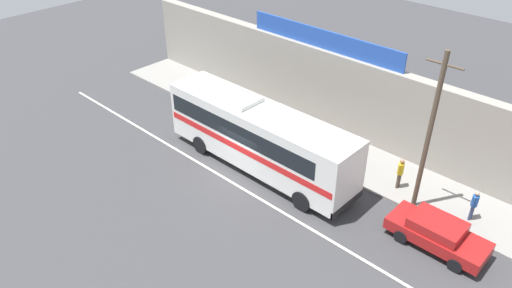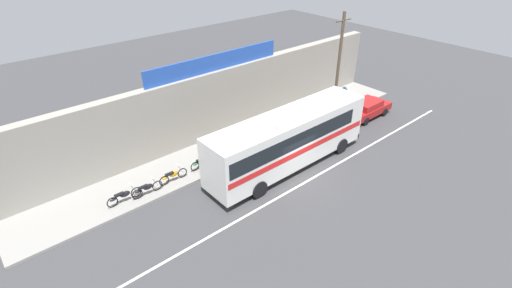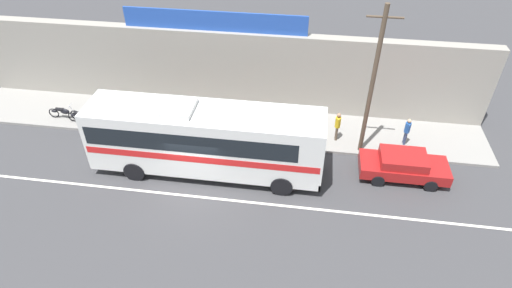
# 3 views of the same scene
# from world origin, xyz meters

# --- Properties ---
(ground_plane) EXTENTS (70.00, 70.00, 0.00)m
(ground_plane) POSITION_xyz_m (0.00, 0.00, 0.00)
(ground_plane) COLOR #3A3A3D
(sidewalk_slab) EXTENTS (30.00, 3.60, 0.14)m
(sidewalk_slab) POSITION_xyz_m (0.00, 5.20, 0.07)
(sidewalk_slab) COLOR gray
(sidewalk_slab) RESTS_ON ground_plane
(storefront_facade) EXTENTS (30.00, 0.70, 4.80)m
(storefront_facade) POSITION_xyz_m (0.00, 7.35, 2.40)
(storefront_facade) COLOR gray
(storefront_facade) RESTS_ON ground_plane
(storefront_billboard) EXTENTS (10.29, 0.12, 1.10)m
(storefront_billboard) POSITION_xyz_m (-0.43, 7.35, 5.35)
(storefront_billboard) COLOR #234CAD
(storefront_billboard) RESTS_ON storefront_facade
(road_center_stripe) EXTENTS (30.00, 0.14, 0.01)m
(road_center_stripe) POSITION_xyz_m (0.00, -0.80, 0.00)
(road_center_stripe) COLOR silver
(road_center_stripe) RESTS_ON ground_plane
(intercity_bus) EXTENTS (11.29, 2.61, 3.78)m
(intercity_bus) POSITION_xyz_m (0.26, 1.14, 2.07)
(intercity_bus) COLOR silver
(intercity_bus) RESTS_ON ground_plane
(parked_car) EXTENTS (4.24, 1.84, 1.37)m
(parked_car) POSITION_xyz_m (9.94, 2.05, 0.74)
(parked_car) COLOR maroon
(parked_car) RESTS_ON ground_plane
(utility_pole) EXTENTS (1.60, 0.22, 7.87)m
(utility_pole) POSITION_xyz_m (8.01, 3.78, 4.21)
(utility_pole) COLOR brown
(utility_pole) RESTS_ON sidewalk_slab
(motorcycle_blue) EXTENTS (1.97, 0.56, 0.94)m
(motorcycle_blue) POSITION_xyz_m (-9.02, 4.27, 0.57)
(motorcycle_blue) COLOR black
(motorcycle_blue) RESTS_ON sidewalk_slab
(motorcycle_red) EXTENTS (1.83, 0.56, 0.94)m
(motorcycle_red) POSITION_xyz_m (-7.76, 4.05, 0.57)
(motorcycle_red) COLOR black
(motorcycle_red) RESTS_ON sidewalk_slab
(motorcycle_purple) EXTENTS (1.90, 0.56, 0.94)m
(motorcycle_purple) POSITION_xyz_m (-3.85, 4.30, 0.57)
(motorcycle_purple) COLOR black
(motorcycle_purple) RESTS_ON sidewalk_slab
(motorcycle_green) EXTENTS (1.83, 0.56, 0.94)m
(motorcycle_green) POSITION_xyz_m (-6.03, 4.21, 0.57)
(motorcycle_green) COLOR black
(motorcycle_green) RESTS_ON sidewalk_slab
(pedestrian_near_shop) EXTENTS (0.30, 0.48, 1.59)m
(pedestrian_near_shop) POSITION_xyz_m (10.40, 4.67, 1.06)
(pedestrian_near_shop) COLOR navy
(pedestrian_near_shop) RESTS_ON sidewalk_slab
(pedestrian_far_left) EXTENTS (0.30, 0.48, 1.68)m
(pedestrian_far_left) POSITION_xyz_m (6.73, 4.53, 1.12)
(pedestrian_far_left) COLOR brown
(pedestrian_far_left) RESTS_ON sidewalk_slab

